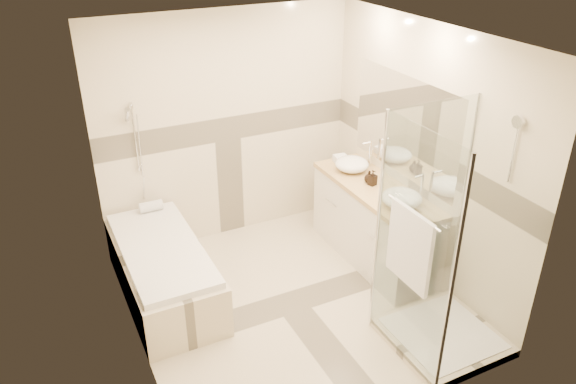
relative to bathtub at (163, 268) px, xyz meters
name	(u,v)px	position (x,y,z in m)	size (l,w,h in m)	color
room	(296,183)	(1.08, -0.64, 0.95)	(2.82, 3.02, 2.52)	#C1B59A
bathtub	(163,268)	(0.00, 0.00, 0.00)	(0.75, 1.70, 0.56)	beige
vanity	(374,223)	(2.15, -0.35, 0.12)	(0.58, 1.62, 0.85)	silver
shower_enclosure	(432,292)	(1.86, -1.62, 0.20)	(0.96, 0.93, 2.04)	beige
vessel_sink_near	(352,164)	(2.13, 0.10, 0.61)	(0.36, 0.36, 0.14)	white
vessel_sink_far	(402,198)	(2.13, -0.77, 0.62)	(0.38, 0.38, 0.15)	white
faucet_near	(370,152)	(2.34, 0.10, 0.72)	(0.12, 0.03, 0.30)	silver
faucet_far	(421,185)	(2.35, -0.77, 0.71)	(0.12, 0.03, 0.29)	silver
amenity_bottle_a	(373,178)	(2.13, -0.29, 0.62)	(0.07, 0.07, 0.16)	black
amenity_bottle_b	(369,177)	(2.13, -0.23, 0.61)	(0.10, 0.10, 0.13)	black
folded_towels	(343,161)	(2.13, 0.28, 0.58)	(0.14, 0.24, 0.08)	silver
rolled_towel	(151,206)	(0.09, 0.69, 0.31)	(0.11, 0.11, 0.24)	silver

